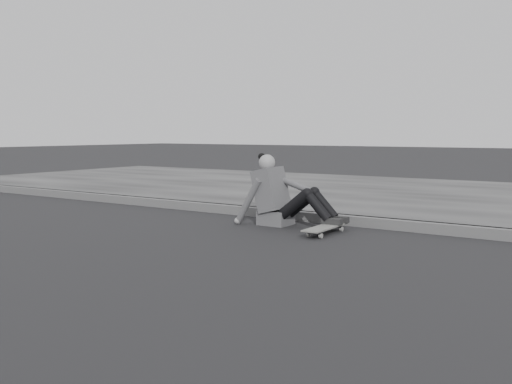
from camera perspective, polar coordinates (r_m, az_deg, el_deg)
skateboard at (r=6.41m, az=6.96°, el=-3.56°), size 0.20×0.78×0.09m
seated_woman at (r=6.93m, az=2.45°, el=-0.39°), size 1.38×0.46×0.88m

